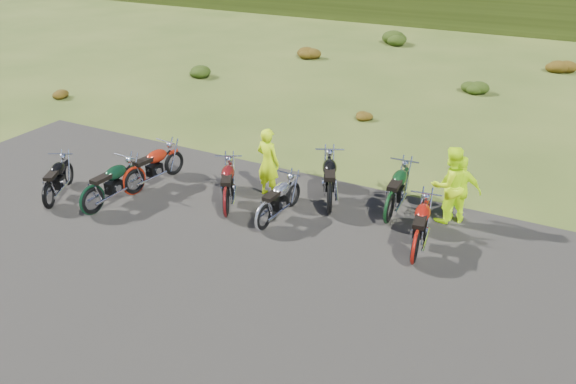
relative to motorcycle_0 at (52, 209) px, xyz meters
The scene contains 20 objects.
ground 5.02m from the motorcycle_0, 10.07° to the left, with size 300.00×300.00×0.00m, color #384A18.
gravel_pad 5.07m from the motorcycle_0, 12.78° to the right, with size 20.00×12.00×0.04m, color black.
shrub_0 9.86m from the motorcycle_0, 135.73° to the left, with size 0.77×0.77×0.45m, color #5B2A0B.
shrub_1 12.87m from the motorcycle_0, 108.84° to the left, with size 1.03×1.03×0.61m, color black.
shrub_2 17.53m from the motorcycle_0, 94.11° to the left, with size 1.30×1.30×0.77m, color #5B2A0B.
shrub_3 22.84m from the motorcycle_0, 85.87° to the left, with size 1.56×1.56×0.92m, color black.
shrub_4 11.06m from the motorcycle_0, 65.72° to the left, with size 0.77×0.77×0.45m, color #5B2A0B.
shrub_5 17.09m from the motorcycle_0, 64.17° to the left, with size 1.03×1.03×0.61m, color black.
shrub_6 23.12m from the motorcycle_0, 63.42° to the left, with size 1.30×1.30×0.77m, color #5B2A0B.
motorcycle_0 is the anchor object (origin of this frame).
motorcycle_1 2.11m from the motorcycle_0, 49.10° to the left, with size 2.20×0.73×1.15m, color #A01E0B, non-canonical shape.
motorcycle_2 1.24m from the motorcycle_0, 12.65° to the left, with size 2.20×0.73×1.15m, color black, non-canonical shape.
motorcycle_3 5.57m from the motorcycle_0, 16.30° to the left, with size 2.02×0.67×1.06m, color silver, non-canonical shape.
motorcycle_4 4.53m from the motorcycle_0, 22.32° to the left, with size 2.16×0.72×1.13m, color #550E0F, non-canonical shape.
motorcycle_5 7.06m from the motorcycle_0, 25.37° to the left, with size 2.34×0.78×1.23m, color black, non-canonical shape.
motorcycle_6 9.07m from the motorcycle_0, 11.84° to the left, with size 2.16×0.72×1.13m, color maroon, non-canonical shape.
motorcycle_7 8.48m from the motorcycle_0, 22.63° to the left, with size 2.25×0.75×1.18m, color black, non-canonical shape.
person_middle 5.64m from the motorcycle_0, 35.20° to the left, with size 0.68×0.45×1.86m, color #CAF90D.
person_right_a 9.92m from the motorcycle_0, 24.09° to the left, with size 0.93×0.72×1.91m, color #CAF90D.
person_right_b 10.16m from the motorcycle_0, 23.90° to the left, with size 0.99×0.41×1.69m, color #CAF90D.
Camera 1 is at (6.23, -9.20, 6.81)m, focal length 35.00 mm.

